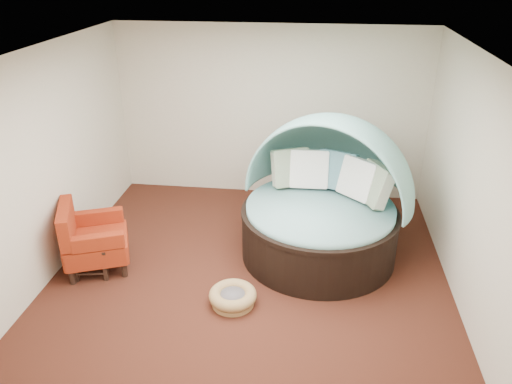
# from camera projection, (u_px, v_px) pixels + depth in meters

# --- Properties ---
(floor) EXTENTS (5.00, 5.00, 0.00)m
(floor) POSITION_uv_depth(u_px,v_px,m) (250.00, 273.00, 6.45)
(floor) COLOR #4A2015
(floor) RESTS_ON ground
(wall_back) EXTENTS (5.00, 0.00, 5.00)m
(wall_back) POSITION_uv_depth(u_px,v_px,m) (271.00, 113.00, 8.09)
(wall_back) COLOR beige
(wall_back) RESTS_ON floor
(wall_front) EXTENTS (5.00, 0.00, 5.00)m
(wall_front) POSITION_uv_depth(u_px,v_px,m) (203.00, 311.00, 3.61)
(wall_front) COLOR beige
(wall_front) RESTS_ON floor
(wall_left) EXTENTS (0.00, 5.00, 5.00)m
(wall_left) POSITION_uv_depth(u_px,v_px,m) (49.00, 164.00, 6.13)
(wall_left) COLOR beige
(wall_left) RESTS_ON floor
(wall_right) EXTENTS (0.00, 5.00, 5.00)m
(wall_right) POSITION_uv_depth(u_px,v_px,m) (471.00, 185.00, 5.57)
(wall_right) COLOR beige
(wall_right) RESTS_ON floor
(ceiling) EXTENTS (5.00, 5.00, 0.00)m
(ceiling) POSITION_uv_depth(u_px,v_px,m) (249.00, 52.00, 5.24)
(ceiling) COLOR white
(ceiling) RESTS_ON wall_back
(canopy_daybed) EXTENTS (2.72, 2.69, 1.91)m
(canopy_daybed) POSITION_uv_depth(u_px,v_px,m) (324.00, 193.00, 6.58)
(canopy_daybed) COLOR black
(canopy_daybed) RESTS_ON floor
(pet_basket) EXTENTS (0.72, 0.72, 0.20)m
(pet_basket) POSITION_uv_depth(u_px,v_px,m) (233.00, 297.00, 5.85)
(pet_basket) COLOR olive
(pet_basket) RESTS_ON floor
(red_armchair) EXTENTS (1.03, 1.03, 0.93)m
(red_armchair) POSITION_uv_depth(u_px,v_px,m) (91.00, 239.00, 6.41)
(red_armchair) COLOR black
(red_armchair) RESTS_ON floor
(side_table) EXTENTS (0.53, 0.53, 0.44)m
(side_table) POSITION_uv_depth(u_px,v_px,m) (92.00, 254.00, 6.35)
(side_table) COLOR black
(side_table) RESTS_ON floor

